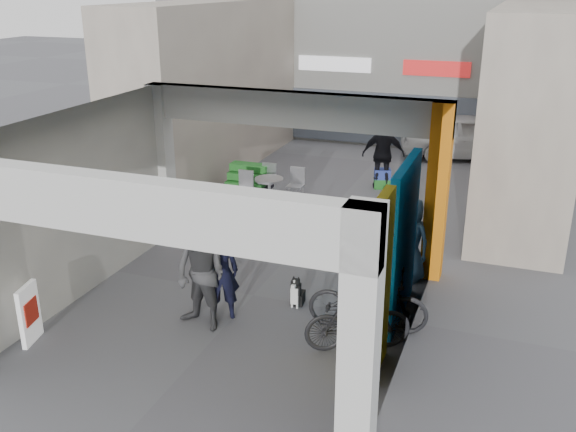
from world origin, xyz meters
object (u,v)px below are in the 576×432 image
at_px(border_collie, 297,293).
at_px(bicycle_rear, 358,321).
at_px(man_elderly, 410,240).
at_px(white_van, 469,136).
at_px(man_with_dog, 221,272).
at_px(cafe_set, 269,191).
at_px(man_back_turned, 201,274).
at_px(produce_stand, 248,183).
at_px(man_crates, 383,154).
at_px(bicycle_front, 368,301).

relative_size(border_collie, bicycle_rear, 0.35).
distance_m(man_elderly, white_van, 9.82).
bearing_deg(man_elderly, man_with_dog, -114.05).
bearing_deg(white_van, cafe_set, 131.47).
bearing_deg(white_van, man_back_turned, 152.24).
relative_size(man_back_turned, man_elderly, 1.16).
relative_size(cafe_set, produce_stand, 1.21).
bearing_deg(man_back_turned, man_with_dog, 81.13).
bearing_deg(man_with_dog, man_elderly, -167.79).
bearing_deg(produce_stand, man_crates, 15.97).
relative_size(man_with_dog, bicycle_rear, 1.02).
bearing_deg(bicycle_front, bicycle_rear, 171.22).
distance_m(border_collie, man_back_turned, 1.93).
distance_m(produce_stand, man_crates, 3.85).
relative_size(man_with_dog, man_elderly, 1.02).
height_order(cafe_set, bicycle_front, bicycle_front).
relative_size(produce_stand, bicycle_front, 0.64).
bearing_deg(cafe_set, man_crates, 41.86).
xyz_separation_m(border_collie, white_van, (1.88, 11.58, 0.51)).
bearing_deg(cafe_set, border_collie, -63.11).
xyz_separation_m(cafe_set, produce_stand, (-0.79, 0.42, 0.00)).
xyz_separation_m(cafe_set, man_elderly, (4.28, -3.32, 0.51)).
relative_size(produce_stand, man_elderly, 0.76).
xyz_separation_m(produce_stand, man_elderly, (5.07, -3.74, 0.51)).
height_order(man_elderly, bicycle_front, man_elderly).
bearing_deg(bicycle_rear, man_elderly, -32.60).
bearing_deg(man_with_dog, border_collie, -172.21).
bearing_deg(bicycle_rear, man_crates, -16.68).
distance_m(border_collie, bicycle_front, 1.48).
xyz_separation_m(produce_stand, man_back_turned, (2.13, -6.77, 0.65)).
height_order(bicycle_front, white_van, white_van).
bearing_deg(man_back_turned, bicycle_rear, 18.14).
height_order(produce_stand, bicycle_rear, bicycle_rear).
xyz_separation_m(man_crates, white_van, (1.94, 4.24, -0.26)).
distance_m(produce_stand, man_with_dog, 6.79).
bearing_deg(man_with_dog, bicycle_front, 160.05).
distance_m(man_elderly, man_crates, 5.85).
relative_size(produce_stand, border_collie, 2.16).
bearing_deg(border_collie, produce_stand, 114.79).
bearing_deg(white_van, bicycle_rear, 163.72).
bearing_deg(man_back_turned, bicycle_front, 32.13).
bearing_deg(border_collie, man_elderly, 39.23).
bearing_deg(white_van, man_with_dog, 152.53).
height_order(border_collie, man_with_dog, man_with_dog).
relative_size(man_elderly, white_van, 0.39).
xyz_separation_m(man_elderly, bicycle_front, (-0.30, -2.14, -0.32)).
xyz_separation_m(produce_stand, bicycle_rear, (4.77, -6.55, 0.18)).
bearing_deg(man_crates, man_with_dog, 68.08).
bearing_deg(border_collie, man_back_turned, -140.97).
relative_size(man_elderly, bicycle_front, 0.85).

